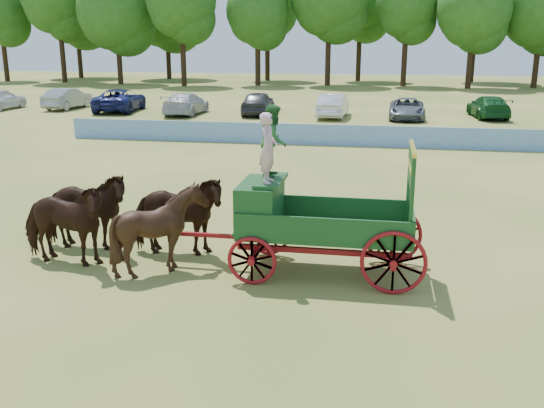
{
  "coord_description": "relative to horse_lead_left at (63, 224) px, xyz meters",
  "views": [
    {
      "loc": [
        2.19,
        -12.05,
        5.2
      ],
      "look_at": [
        -0.32,
        1.92,
        1.3
      ],
      "focal_mm": 40.0,
      "sensor_mm": 36.0,
      "label": 1
    }
  ],
  "objects": [
    {
      "name": "ground",
      "position": [
        5.01,
        -0.37,
        -1.01
      ],
      "size": [
        160.0,
        160.0,
        0.0
      ],
      "primitive_type": "plane",
      "color": "tan",
      "rests_on": "ground"
    },
    {
      "name": "horse_lead_left",
      "position": [
        0.0,
        0.0,
        0.0
      ],
      "size": [
        2.48,
        1.29,
        2.03
      ],
      "primitive_type": "imported",
      "rotation": [
        0.0,
        0.0,
        1.49
      ],
      "color": "black",
      "rests_on": "ground"
    },
    {
      "name": "horse_lead_right",
      "position": [
        0.0,
        1.1,
        0.0
      ],
      "size": [
        2.46,
        1.23,
        2.03
      ],
      "primitive_type": "imported",
      "rotation": [
        0.0,
        0.0,
        1.63
      ],
      "color": "black",
      "rests_on": "ground"
    },
    {
      "name": "horse_wheel_left",
      "position": [
        2.4,
        0.0,
        0.0
      ],
      "size": [
        1.94,
        1.75,
        2.03
      ],
      "primitive_type": "imported",
      "rotation": [
        0.0,
        0.0,
        1.51
      ],
      "color": "black",
      "rests_on": "ground"
    },
    {
      "name": "horse_wheel_right",
      "position": [
        2.4,
        1.1,
        0.0
      ],
      "size": [
        2.49,
        1.31,
        2.03
      ],
      "primitive_type": "imported",
      "rotation": [
        0.0,
        0.0,
        1.66
      ],
      "color": "black",
      "rests_on": "ground"
    },
    {
      "name": "farm_dray",
      "position": [
        5.35,
        0.58,
        0.65
      ],
      "size": [
        6.0,
        2.0,
        3.77
      ],
      "color": "maroon",
      "rests_on": "ground"
    },
    {
      "name": "sponsor_banner",
      "position": [
        4.01,
        17.63,
        -0.49
      ],
      "size": [
        26.0,
        0.08,
        1.05
      ],
      "primitive_type": "cube",
      "color": "blue",
      "rests_on": "ground"
    },
    {
      "name": "parked_cars",
      "position": [
        -2.62,
        29.33,
        -0.24
      ],
      "size": [
        41.81,
        7.03,
        1.64
      ],
      "color": "silver",
      "rests_on": "ground"
    },
    {
      "name": "treeline",
      "position": [
        2.74,
        59.74,
        8.17
      ],
      "size": [
        92.79,
        20.17,
        14.74
      ],
      "color": "#382314",
      "rests_on": "ground"
    }
  ]
}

